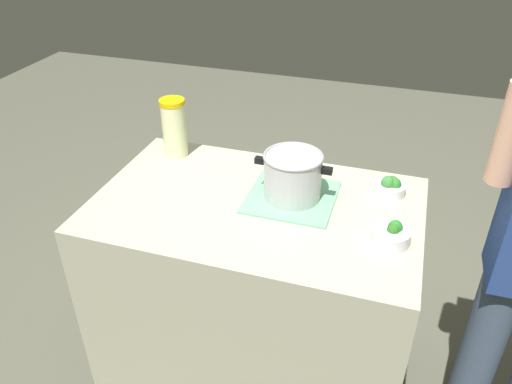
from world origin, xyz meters
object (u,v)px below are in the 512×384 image
Objects in this scene: broccoli_bowl_front at (391,235)px; lemonade_pitcher at (174,128)px; broccoli_bowl_center at (391,187)px; cooking_pot at (293,175)px.

lemonade_pitcher is at bearing 159.70° from broccoli_bowl_front.
broccoli_bowl_front and broccoli_bowl_center have the same top height.
cooking_pot reaches higher than broccoli_bowl_center.
lemonade_pitcher is 0.93m from broccoli_bowl_center.
broccoli_bowl_front is at bearing -20.30° from lemonade_pitcher.
cooking_pot reaches higher than broccoli_bowl_front.
broccoli_bowl_center is (0.35, 0.14, -0.07)m from cooking_pot.
cooking_pot is 0.42m from broccoli_bowl_front.
broccoli_bowl_center is (0.93, -0.05, -0.10)m from lemonade_pitcher.
broccoli_bowl_center is at bearing 21.62° from cooking_pot.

